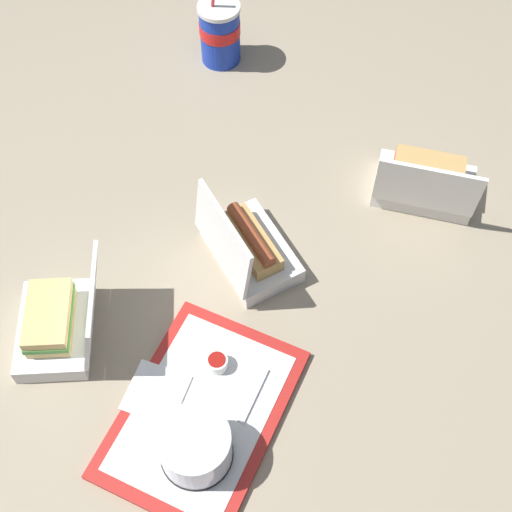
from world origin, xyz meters
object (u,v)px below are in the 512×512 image
Objects in this scene: soda_cup_corner at (220,32)px; food_tray at (202,413)px; clamshell_hotdog_center at (247,247)px; cake_container at (195,447)px; ketchup_cup at (217,362)px; plastic_fork at (253,395)px; clamshell_sandwich_right at (57,323)px; clamshell_sandwich_front at (425,182)px.

food_tray is at bearing 33.48° from soda_cup_corner.
cake_container is at bearing 22.44° from clamshell_hotdog_center.
cake_container is at bearing 23.76° from ketchup_cup.
cake_container is 0.15m from plastic_fork.
cake_container reaches higher than plastic_fork.
soda_cup_corner is (-0.69, -0.57, 0.06)m from plastic_fork.
clamshell_sandwich_right is 1.03× the size of clamshell_sandwich_front.
clamshell_sandwich_right is (0.11, -0.28, 0.02)m from ketchup_cup.
cake_container is at bearing 82.57° from clamshell_sandwich_right.
food_tray is 3.28× the size of cake_container.
plastic_fork reaches higher than food_tray.
soda_cup_corner reaches higher than clamshell_sandwich_front.
soda_cup_corner is (-0.79, -0.20, 0.04)m from clamshell_sandwich_right.
cake_container is 0.17m from ketchup_cup.
clamshell_hotdog_center reaches higher than ketchup_cup.
ketchup_cup is (-0.09, -0.03, 0.02)m from food_tray.
plastic_fork is 0.58m from clamshell_sandwich_front.
clamshell_sandwich_right reaches higher than cake_container.
soda_cup_corner reaches higher than food_tray.
food_tray is 0.09m from ketchup_cup.
clamshell_hotdog_center is at bearing 40.72° from soda_cup_corner.
ketchup_cup is at bearing -12.46° from clamshell_sandwich_front.
soda_cup_corner reaches higher than cake_container.
clamshell_sandwich_right is (0.02, -0.31, 0.04)m from food_tray.
clamshell_sandwich_right is at bearing -86.28° from food_tray.
food_tray is 0.09m from cake_container.
cake_container reaches higher than ketchup_cup.
food_tray is 1.66× the size of clamshell_sandwich_front.
plastic_fork is at bearing 104.40° from clamshell_sandwich_right.
food_tray is at bearing -48.34° from plastic_fork.
ketchup_cup is 0.16× the size of clamshell_hotdog_center.
clamshell_hotdog_center is at bearing -158.46° from ketchup_cup.
clamshell_hotdog_center is (-0.23, -0.09, 0.01)m from ketchup_cup.
clamshell_sandwich_right is at bearing 14.02° from soda_cup_corner.
clamshell_hotdog_center and clamshell_sandwich_front have the same top height.
food_tray is 1.61× the size of clamshell_sandwich_right.
plastic_fork is 0.51× the size of soda_cup_corner.
food_tray is 0.34m from clamshell_hotdog_center.
clamshell_hotdog_center is 0.60m from soda_cup_corner.
clamshell_sandwich_front reaches higher than clamshell_sandwich_right.
ketchup_cup is at bearing -156.24° from cake_container.
ketchup_cup is 0.58m from clamshell_sandwich_front.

